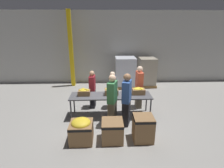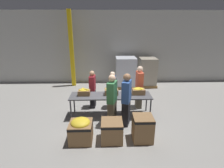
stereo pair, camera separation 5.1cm
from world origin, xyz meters
name	(u,v)px [view 2 (the right image)]	position (x,y,z in m)	size (l,w,h in m)	color
ground_plane	(111,115)	(0.00, 0.00, 0.00)	(30.00, 30.00, 0.00)	gray
wall_back	(109,48)	(0.00, 4.15, 2.00)	(16.00, 0.08, 4.00)	#B7B7B2
sorting_table	(111,97)	(0.00, 0.00, 0.77)	(2.92, 0.76, 0.82)	#4C4C51
banana_box_0	(84,92)	(-0.96, 0.04, 0.94)	(0.42, 0.31, 0.26)	olive
banana_box_1	(111,91)	(0.03, 0.09, 0.95)	(0.49, 0.35, 0.26)	olive
banana_box_2	(139,91)	(1.02, 0.08, 0.94)	(0.45, 0.31, 0.26)	olive
volunteer_0	(139,87)	(1.16, 0.70, 0.86)	(0.24, 0.47, 1.72)	#6B604C
volunteer_1	(112,101)	(0.03, -0.60, 0.87)	(0.37, 0.52, 1.75)	#6B604C
volunteer_2	(113,90)	(0.09, 0.72, 0.75)	(0.28, 0.44, 1.51)	black
volunteer_3	(126,100)	(0.50, -0.62, 0.89)	(0.37, 0.53, 1.79)	black
volunteer_4	(93,89)	(-0.71, 0.76, 0.76)	(0.25, 0.43, 1.54)	black
donation_bin_0	(81,129)	(-0.89, -1.50, 0.38)	(0.65, 0.65, 0.71)	olive
donation_bin_1	(112,130)	(0.00, -1.50, 0.34)	(0.61, 0.61, 0.63)	olive
donation_bin_2	(143,128)	(0.89, -1.50, 0.41)	(0.57, 0.57, 0.76)	olive
support_pillar	(72,50)	(-1.99, 3.57, 2.00)	(0.20, 0.20, 4.00)	yellow
pallet_stack_0	(126,72)	(0.89, 3.30, 0.80)	(1.14, 1.14, 1.61)	olive
pallet_stack_1	(147,72)	(2.09, 3.35, 0.77)	(0.97, 0.97, 1.56)	olive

